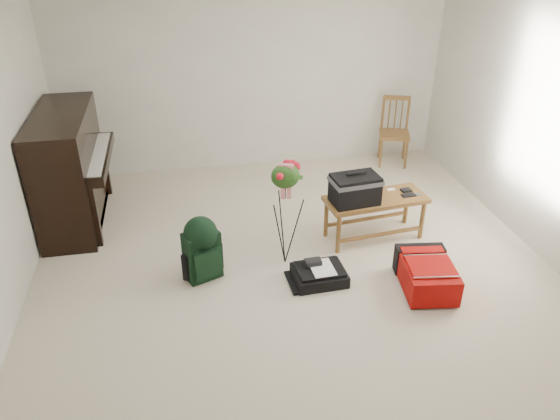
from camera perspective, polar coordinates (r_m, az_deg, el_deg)
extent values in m
cube|color=beige|center=(5.25, 1.92, -7.30)|extent=(5.00, 5.50, 0.01)
cube|color=white|center=(4.26, 2.50, 20.82)|extent=(5.00, 5.50, 0.01)
cube|color=beige|center=(7.17, -2.84, 14.06)|extent=(5.00, 0.04, 2.50)
cube|color=black|center=(6.35, -21.18, 4.00)|extent=(0.55, 1.50, 1.25)
cube|color=black|center=(6.26, -18.66, 5.16)|extent=(0.28, 1.30, 0.10)
cube|color=white|center=(6.24, -18.73, 5.57)|extent=(0.22, 1.20, 0.02)
cube|color=black|center=(6.59, -19.87, -0.47)|extent=(0.45, 1.30, 0.10)
cube|color=brown|center=(5.75, 9.98, 1.09)|extent=(1.10, 0.54, 0.04)
cylinder|color=brown|center=(5.58, 5.76, -2.29)|extent=(0.05, 0.05, 0.43)
cylinder|color=brown|center=(5.86, 4.86, -0.59)|extent=(0.05, 0.05, 0.43)
cylinder|color=brown|center=(5.90, 14.68, -1.31)|extent=(0.05, 0.05, 0.43)
cylinder|color=brown|center=(6.17, 13.43, 0.25)|extent=(0.05, 0.05, 0.43)
cube|color=brown|center=(7.59, 11.86, 7.73)|extent=(0.49, 0.49, 0.04)
cylinder|color=brown|center=(7.47, 10.96, 5.64)|extent=(0.03, 0.03, 0.40)
cylinder|color=brown|center=(7.76, 10.09, 6.63)|extent=(0.03, 0.03, 0.40)
cylinder|color=brown|center=(7.59, 13.33, 5.78)|extent=(0.03, 0.03, 0.40)
cylinder|color=brown|center=(7.88, 12.40, 6.75)|extent=(0.03, 0.03, 0.40)
cube|color=brown|center=(7.59, 11.75, 11.40)|extent=(0.35, 0.14, 0.06)
cylinder|color=brown|center=(7.60, 10.39, 9.77)|extent=(0.03, 0.03, 0.48)
cylinder|color=brown|center=(7.72, 12.75, 9.85)|extent=(0.03, 0.03, 0.48)
cube|color=#BC0A08|center=(5.24, 15.06, -6.53)|extent=(0.53, 0.71, 0.25)
cube|color=black|center=(5.43, 13.97, -5.01)|extent=(0.48, 0.21, 0.27)
cube|color=#BC0A08|center=(5.13, 15.47, -5.59)|extent=(0.44, 0.43, 0.02)
cube|color=silver|center=(4.99, 16.38, -6.74)|extent=(0.41, 0.07, 0.01)
cube|color=black|center=(5.22, 4.12, -6.83)|extent=(0.50, 0.41, 0.12)
cube|color=black|center=(5.17, 4.15, -6.18)|extent=(0.44, 0.35, 0.03)
cube|color=white|center=(5.15, 4.42, -6.06)|extent=(0.23, 0.30, 0.01)
cube|color=black|center=(5.18, 3.48, -5.44)|extent=(0.16, 0.10, 0.05)
cube|color=black|center=(5.20, -8.12, -4.71)|extent=(0.38, 0.30, 0.49)
cube|color=black|center=(5.11, -8.01, -5.70)|extent=(0.26, 0.15, 0.28)
sphere|color=black|center=(5.07, -8.31, -2.41)|extent=(0.32, 0.32, 0.32)
cube|color=black|center=(5.29, -9.02, -4.19)|extent=(0.05, 0.05, 0.44)
cube|color=black|center=(5.29, -7.37, -4.04)|extent=(0.05, 0.05, 0.44)
cylinder|color=black|center=(5.05, 0.57, 2.69)|extent=(0.01, 0.01, 0.29)
ellipsoid|color=#244A17|center=(5.01, 0.57, 3.58)|extent=(0.27, 0.19, 0.25)
cube|color=#E7283E|center=(4.96, 0.62, 4.39)|extent=(0.14, 0.08, 0.08)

